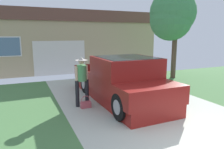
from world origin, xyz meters
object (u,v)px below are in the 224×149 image
object	(u,v)px
front_yard_tree	(172,16)
wheeled_trash_bin	(157,67)
handbag	(86,104)
house_with_garage	(74,40)
person_with_hat	(82,77)
pickup_truck	(124,82)

from	to	relation	value
front_yard_tree	wheeled_trash_bin	size ratio (longest dim) A/B	4.46
handbag	house_with_garage	distance (m)	9.45
person_with_hat	front_yard_tree	bearing A→B (deg)	15.16
pickup_truck	front_yard_tree	size ratio (longest dim) A/B	1.10
handbag	front_yard_tree	size ratio (longest dim) A/B	0.09
person_with_hat	wheeled_trash_bin	distance (m)	6.23
handbag	house_with_garage	xyz separation A→B (m)	(1.82, 9.07, 1.88)
pickup_truck	house_with_garage	bearing A→B (deg)	-93.17
pickup_truck	front_yard_tree	bearing A→B (deg)	-147.29
person_with_hat	wheeled_trash_bin	size ratio (longest dim) A/B	1.56
person_with_hat	front_yard_tree	world-z (taller)	front_yard_tree
pickup_truck	house_with_garage	world-z (taller)	house_with_garage
handbag	house_with_garage	world-z (taller)	house_with_garage
person_with_hat	handbag	distance (m)	0.93
pickup_truck	front_yard_tree	world-z (taller)	front_yard_tree
person_with_hat	house_with_garage	size ratio (longest dim) A/B	0.16
wheeled_trash_bin	front_yard_tree	bearing A→B (deg)	-30.36
person_with_hat	house_with_garage	distance (m)	9.06
wheeled_trash_bin	house_with_garage	bearing A→B (deg)	121.72
person_with_hat	house_with_garage	xyz separation A→B (m)	(1.86, 8.81, 0.99)
handbag	front_yard_tree	xyz separation A→B (m)	(5.90, 3.07, 3.33)
wheeled_trash_bin	handbag	bearing A→B (deg)	-147.33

